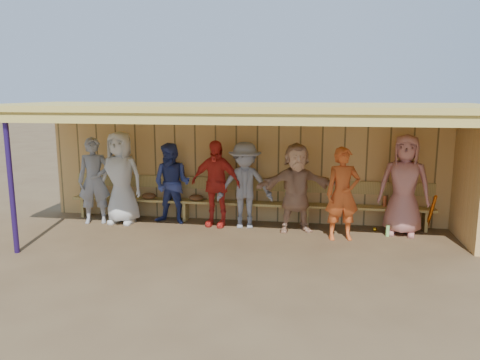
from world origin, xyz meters
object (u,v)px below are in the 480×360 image
object	(u,v)px
bench	(246,198)
player_b	(121,178)
player_a	(94,181)
player_e	(245,185)
player_h	(404,185)
player_f	(296,188)
player_g	(343,194)
player_c	(172,184)
player_d	(215,183)

from	to	relation	value
bench	player_b	bearing A→B (deg)	-170.00
player_a	player_b	xyz separation A→B (m)	(0.55, 0.08, 0.06)
player_e	player_h	size ratio (longest dim) A/B	0.90
player_f	player_g	distance (m)	0.95
player_b	player_e	size ratio (longest dim) A/B	1.11
player_c	bench	bearing A→B (deg)	19.74
player_g	bench	bearing A→B (deg)	144.00
player_b	player_h	world-z (taller)	player_h
player_e	player_f	xyz separation A→B (m)	(1.03, -0.10, 0.01)
player_c	player_h	xyz separation A→B (m)	(4.61, -0.06, 0.13)
player_f	player_d	bearing A→B (deg)	160.93
player_a	player_d	bearing A→B (deg)	-12.23
player_g	player_h	xyz separation A→B (m)	(1.17, 0.51, 0.10)
player_a	player_c	size ratio (longest dim) A/B	1.07
player_a	player_f	world-z (taller)	player_a
player_b	player_c	distance (m)	1.07
bench	player_c	bearing A→B (deg)	-168.51
player_e	player_g	world-z (taller)	player_e
player_a	player_b	bearing A→B (deg)	-8.12
player_c	player_e	xyz separation A→B (m)	(1.54, -0.07, 0.03)
player_e	bench	size ratio (longest dim) A/B	0.23
player_b	bench	world-z (taller)	player_b
player_e	player_c	bearing A→B (deg)	169.49
player_d	player_f	world-z (taller)	player_d
player_a	player_f	xyz separation A→B (m)	(4.17, 0.05, -0.03)
player_d	player_e	size ratio (longest dim) A/B	1.02
player_g	bench	xyz separation A→B (m)	(-1.93, 0.87, -0.34)
player_e	player_d	bearing A→B (deg)	169.54
player_a	player_d	size ratio (longest dim) A/B	1.02
player_g	bench	size ratio (longest dim) A/B	0.23
player_c	player_h	world-z (taller)	player_h
player_c	player_f	world-z (taller)	player_f
player_b	player_d	xyz separation A→B (m)	(1.98, 0.10, -0.08)
player_c	bench	distance (m)	1.57
player_a	player_d	distance (m)	2.54
player_c	player_g	bearing A→B (deg)	-1.10
player_d	player_e	bearing A→B (deg)	6.54
player_c	player_e	size ratio (longest dim) A/B	0.97
player_d	bench	world-z (taller)	player_d
player_f	player_c	bearing A→B (deg)	161.60
player_b	player_e	bearing A→B (deg)	5.33
player_a	player_h	xyz separation A→B (m)	(6.21, 0.17, 0.07)
player_b	player_d	distance (m)	1.99
player_f	bench	xyz separation A→B (m)	(-1.07, 0.48, -0.35)
player_b	player_c	bearing A→B (deg)	11.56
player_b	player_c	world-z (taller)	player_b
player_b	player_g	xyz separation A→B (m)	(4.49, -0.42, -0.10)
player_a	player_g	size ratio (longest dim) A/B	1.04
player_b	player_f	world-z (taller)	player_b
player_a	bench	size ratio (longest dim) A/B	0.24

